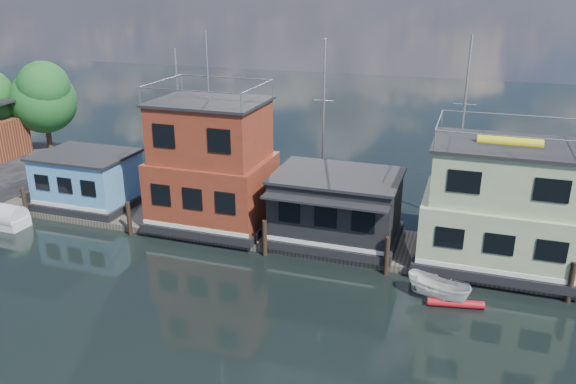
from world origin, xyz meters
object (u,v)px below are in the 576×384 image
(houseboat_blue, at_px, (88,180))
(houseboat_green, at_px, (500,207))
(red_kayak, at_px, (456,303))
(houseboat_red, at_px, (212,167))
(motorboat, at_px, (438,289))
(houseboat_dark, at_px, (336,207))

(houseboat_blue, bearing_deg, houseboat_green, 0.00)
(houseboat_blue, relative_size, houseboat_green, 0.76)
(houseboat_blue, distance_m, houseboat_green, 26.53)
(houseboat_blue, xyz_separation_m, red_kayak, (24.76, -5.03, -2.01))
(houseboat_blue, distance_m, houseboat_red, 9.69)
(houseboat_red, xyz_separation_m, red_kayak, (15.26, -5.03, -3.91))
(houseboat_blue, bearing_deg, motorboat, -11.07)
(houseboat_dark, distance_m, houseboat_green, 9.07)
(houseboat_blue, relative_size, motorboat, 1.91)
(motorboat, bearing_deg, houseboat_blue, 100.90)
(houseboat_dark, relative_size, houseboat_green, 0.88)
(houseboat_green, bearing_deg, houseboat_dark, -179.88)
(houseboat_green, relative_size, red_kayak, 3.11)
(houseboat_red, xyz_separation_m, houseboat_green, (17.00, 0.00, -0.55))
(houseboat_blue, distance_m, houseboat_dark, 17.50)
(houseboat_red, relative_size, motorboat, 3.54)
(houseboat_green, bearing_deg, red_kayak, -109.05)
(houseboat_blue, height_order, houseboat_red, houseboat_red)
(houseboat_blue, distance_m, red_kayak, 25.35)
(houseboat_blue, xyz_separation_m, houseboat_red, (9.50, 0.00, 1.90))
(houseboat_dark, xyz_separation_m, houseboat_green, (9.00, 0.02, 1.13))
(houseboat_dark, xyz_separation_m, motorboat, (6.38, -4.65, -1.77))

